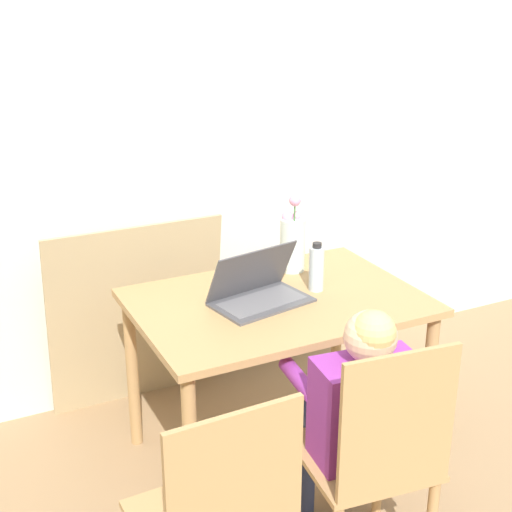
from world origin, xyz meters
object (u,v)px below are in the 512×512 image
person_seated (358,402)px  water_bottle (316,268)px  chair_occupied (374,459)px  flower_vase (292,242)px  laptop (257,289)px

person_seated → water_bottle: 0.68m
chair_occupied → flower_vase: 1.07m
laptop → flower_vase: flower_vase is taller
chair_occupied → person_seated: 0.19m
chair_occupied → flower_vase: (0.23, 0.97, 0.39)m
flower_vase → water_bottle: flower_vase is taller
chair_occupied → water_bottle: bearing=-99.8°
laptop → water_bottle: laptop is taller
chair_occupied → laptop: 0.81m
person_seated → chair_occupied: bearing=90.0°
person_seated → laptop: size_ratio=2.34×
person_seated → water_bottle: (0.20, 0.61, 0.22)m
person_seated → flower_vase: flower_vase is taller
chair_occupied → person_seated: size_ratio=0.95×
person_seated → flower_vase: (0.22, 0.84, 0.25)m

